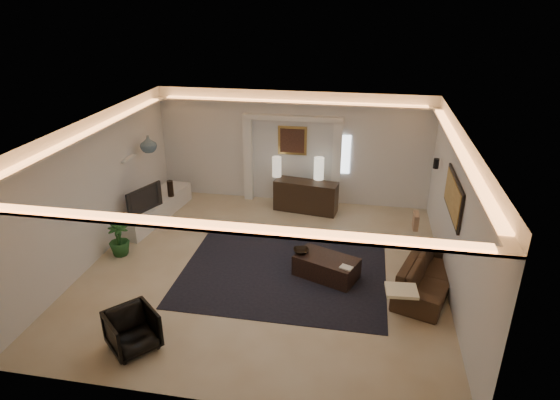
% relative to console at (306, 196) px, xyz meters
% --- Properties ---
extents(floor, '(7.00, 7.00, 0.00)m').
position_rel_console_xyz_m(floor, '(-0.45, -2.86, -0.40)').
color(floor, '#C0B396').
rests_on(floor, ground).
extents(ceiling, '(7.00, 7.00, 0.00)m').
position_rel_console_xyz_m(ceiling, '(-0.45, -2.86, 2.50)').
color(ceiling, white).
rests_on(ceiling, ground).
extents(wall_back, '(7.00, 0.00, 7.00)m').
position_rel_console_xyz_m(wall_back, '(-0.45, 0.64, 1.05)').
color(wall_back, silver).
rests_on(wall_back, ground).
extents(wall_front, '(7.00, 0.00, 7.00)m').
position_rel_console_xyz_m(wall_front, '(-0.45, -6.36, 1.05)').
color(wall_front, silver).
rests_on(wall_front, ground).
extents(wall_left, '(0.00, 7.00, 7.00)m').
position_rel_console_xyz_m(wall_left, '(-3.95, -2.86, 1.05)').
color(wall_left, silver).
rests_on(wall_left, ground).
extents(wall_right, '(0.00, 7.00, 7.00)m').
position_rel_console_xyz_m(wall_right, '(3.05, -2.86, 1.05)').
color(wall_right, silver).
rests_on(wall_right, ground).
extents(cove_soffit, '(7.00, 7.00, 0.04)m').
position_rel_console_xyz_m(cove_soffit, '(-0.45, -2.86, 2.22)').
color(cove_soffit, silver).
rests_on(cove_soffit, ceiling).
extents(daylight_slit, '(0.25, 0.03, 1.00)m').
position_rel_console_xyz_m(daylight_slit, '(0.90, 0.62, 0.95)').
color(daylight_slit, white).
rests_on(daylight_slit, wall_back).
extents(area_rug, '(4.00, 3.00, 0.01)m').
position_rel_console_xyz_m(area_rug, '(-0.05, -3.06, -0.39)').
color(area_rug, black).
rests_on(area_rug, ground).
extents(pilaster_left, '(0.22, 0.20, 2.20)m').
position_rel_console_xyz_m(pilaster_left, '(-1.60, 0.54, 0.70)').
color(pilaster_left, silver).
rests_on(pilaster_left, ground).
extents(pilaster_right, '(0.22, 0.20, 2.20)m').
position_rel_console_xyz_m(pilaster_right, '(0.70, 0.54, 0.70)').
color(pilaster_right, silver).
rests_on(pilaster_right, ground).
extents(alcove_header, '(2.52, 0.20, 0.12)m').
position_rel_console_xyz_m(alcove_header, '(-0.45, 0.54, 1.85)').
color(alcove_header, silver).
rests_on(alcove_header, wall_back).
extents(painting_frame, '(0.74, 0.04, 0.74)m').
position_rel_console_xyz_m(painting_frame, '(-0.45, 0.61, 1.25)').
color(painting_frame, tan).
rests_on(painting_frame, wall_back).
extents(painting_canvas, '(0.62, 0.02, 0.62)m').
position_rel_console_xyz_m(painting_canvas, '(-0.45, 0.59, 1.25)').
color(painting_canvas, '#4C2D1E').
rests_on(painting_canvas, wall_back).
extents(art_panel_frame, '(0.04, 1.64, 0.74)m').
position_rel_console_xyz_m(art_panel_frame, '(3.02, -2.56, 1.30)').
color(art_panel_frame, black).
rests_on(art_panel_frame, wall_right).
extents(art_panel_gold, '(0.02, 1.50, 0.62)m').
position_rel_console_xyz_m(art_panel_gold, '(2.99, -2.56, 1.30)').
color(art_panel_gold, tan).
rests_on(art_panel_gold, wall_right).
extents(wall_sconce, '(0.12, 0.12, 0.22)m').
position_rel_console_xyz_m(wall_sconce, '(2.93, -0.66, 1.28)').
color(wall_sconce, black).
rests_on(wall_sconce, wall_right).
extents(wall_niche, '(0.10, 0.55, 0.04)m').
position_rel_console_xyz_m(wall_niche, '(-3.89, -1.46, 1.25)').
color(wall_niche, silver).
rests_on(wall_niche, wall_left).
extents(console, '(1.63, 0.72, 0.79)m').
position_rel_console_xyz_m(console, '(0.00, 0.00, 0.00)').
color(console, black).
rests_on(console, ground).
extents(lamp_left, '(0.24, 0.24, 0.52)m').
position_rel_console_xyz_m(lamp_left, '(-0.79, 0.25, 0.69)').
color(lamp_left, beige).
rests_on(lamp_left, console).
extents(lamp_right, '(0.31, 0.31, 0.56)m').
position_rel_console_xyz_m(lamp_right, '(0.28, 0.25, 0.69)').
color(lamp_right, white).
rests_on(lamp_right, console).
extents(media_ledge, '(0.98, 2.69, 0.49)m').
position_rel_console_xyz_m(media_ledge, '(-3.60, -1.06, -0.17)').
color(media_ledge, silver).
rests_on(media_ledge, ground).
extents(tv, '(1.00, 0.50, 0.59)m').
position_rel_console_xyz_m(tv, '(-3.60, -1.65, 0.34)').
color(tv, black).
rests_on(tv, media_ledge).
extents(figurine, '(0.16, 0.16, 0.40)m').
position_rel_console_xyz_m(figurine, '(-3.27, -0.75, 0.24)').
color(figurine, black).
rests_on(figurine, media_ledge).
extents(ginger_jar, '(0.51, 0.51, 0.40)m').
position_rel_console_xyz_m(ginger_jar, '(-3.60, -0.99, 1.47)').
color(ginger_jar, '#374354').
rests_on(ginger_jar, wall_niche).
extents(plant, '(0.58, 0.58, 0.75)m').
position_rel_console_xyz_m(plant, '(-3.57, -2.89, -0.03)').
color(plant, '#1E4A1E').
rests_on(plant, ground).
extents(sofa, '(2.27, 1.47, 0.62)m').
position_rel_console_xyz_m(sofa, '(2.70, -3.03, -0.09)').
color(sofa, '#503224').
rests_on(sofa, ground).
extents(throw_blanket, '(0.55, 0.46, 0.06)m').
position_rel_console_xyz_m(throw_blanket, '(2.13, -4.03, 0.15)').
color(throw_blanket, silver).
rests_on(throw_blanket, sofa).
extents(throw_pillow, '(0.11, 0.35, 0.35)m').
position_rel_console_xyz_m(throw_pillow, '(2.57, -1.28, 0.15)').
color(throw_pillow, '#9C7758').
rests_on(throw_pillow, sofa).
extents(coffee_table, '(1.34, 1.05, 0.44)m').
position_rel_console_xyz_m(coffee_table, '(0.79, -2.97, -0.20)').
color(coffee_table, black).
rests_on(coffee_table, ground).
extents(bowl, '(0.37, 0.37, 0.08)m').
position_rel_console_xyz_m(bowl, '(0.28, -2.86, 0.05)').
color(bowl, black).
rests_on(bowl, coffee_table).
extents(magazine, '(0.27, 0.24, 0.03)m').
position_rel_console_xyz_m(magazine, '(1.18, -3.29, 0.02)').
color(magazine, beige).
rests_on(magazine, coffee_table).
extents(armchair, '(1.00, 1.00, 0.65)m').
position_rel_console_xyz_m(armchair, '(-1.97, -5.53, -0.07)').
color(armchair, black).
rests_on(armchair, ground).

